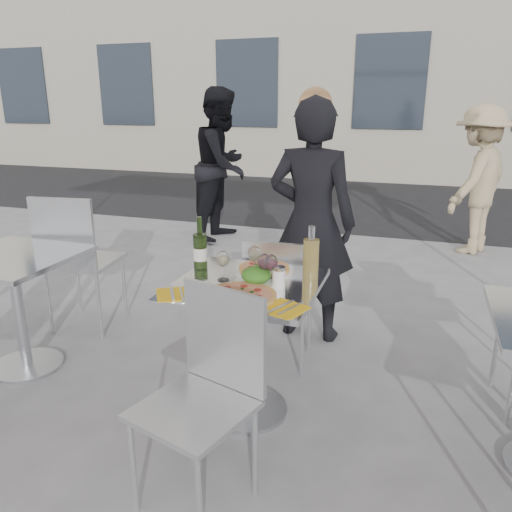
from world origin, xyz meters
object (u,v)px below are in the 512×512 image
(main_table, at_px, (247,321))
(chair_far, at_px, (278,293))
(wineglass_white_a, at_px, (223,260))
(pizza_far, at_px, (264,269))
(side_chair_lfar, at_px, (75,253))
(carafe, at_px, (311,259))
(pizza_near, at_px, (239,296))
(wineglass_red_a, at_px, (265,263))
(pedestrian_b, at_px, (477,180))
(pedestrian_a, at_px, (223,165))
(sugar_shaker, at_px, (279,277))
(side_table_left, at_px, (16,288))
(wineglass_white_b, at_px, (254,254))
(chair_near, at_px, (208,381))
(napkin_right, at_px, (284,308))
(woman_diner, at_px, (311,222))
(wine_bottle, at_px, (200,250))
(wineglass_red_b, at_px, (271,264))
(napkin_left, at_px, (176,294))
(salad_plate, at_px, (256,277))

(main_table, relative_size, chair_far, 0.87)
(wineglass_white_a, bearing_deg, pizza_far, 50.01)
(side_chair_lfar, height_order, carafe, carafe)
(pizza_near, bearing_deg, wineglass_red_a, 76.19)
(pizza_far, relative_size, wineglass_red_a, 1.98)
(side_chair_lfar, relative_size, wineglass_red_a, 6.47)
(chair_far, bearing_deg, pedestrian_b, -117.92)
(pedestrian_a, relative_size, pizza_far, 5.77)
(sugar_shaker, bearing_deg, pedestrian_b, 72.09)
(side_table_left, height_order, wineglass_white_b, wineglass_white_b)
(main_table, distance_m, wineglass_white_a, 0.35)
(chair_near, xyz_separation_m, wineglass_white_b, (-0.05, 0.74, 0.32))
(wineglass_red_a, distance_m, napkin_right, 0.35)
(pedestrian_a, height_order, pizza_far, pedestrian_a)
(chair_near, xyz_separation_m, pizza_far, (-0.01, 0.79, 0.23))
(wineglass_white_b, bearing_deg, woman_diner, 83.08)
(pizza_far, bearing_deg, pedestrian_b, 69.11)
(wine_bottle, bearing_deg, side_chair_lfar, 159.25)
(carafe, bearing_deg, side_table_left, -175.66)
(side_chair_lfar, distance_m, carafe, 1.87)
(sugar_shaker, relative_size, wineglass_red_a, 0.68)
(pedestrian_b, bearing_deg, wineglass_red_b, 8.19)
(wine_bottle, distance_m, carafe, 0.61)
(woman_diner, relative_size, wineglass_red_b, 10.62)
(chair_far, height_order, wineglass_red_a, wineglass_red_a)
(side_table_left, bearing_deg, sugar_shaker, -0.15)
(carafe, height_order, sugar_shaker, carafe)
(wineglass_red_b, bearing_deg, wineglass_white_a, -176.20)
(pizza_far, height_order, napkin_left, pizza_far)
(woman_diner, bearing_deg, pizza_far, 88.72)
(wineglass_white_a, distance_m, napkin_left, 0.31)
(pizza_far, xyz_separation_m, wineglass_white_b, (-0.04, -0.05, 0.09))
(side_table_left, distance_m, pizza_near, 1.56)
(chair_far, bearing_deg, woman_diner, -103.34)
(sugar_shaker, height_order, wineglass_red_a, wineglass_red_a)
(pedestrian_b, bearing_deg, carafe, 10.20)
(salad_plate, relative_size, wine_bottle, 0.75)
(side_chair_lfar, relative_size, wineglass_white_b, 6.47)
(wineglass_white_a, height_order, wineglass_white_b, same)
(carafe, relative_size, wineglass_red_a, 1.84)
(napkin_right, bearing_deg, carafe, 107.61)
(side_table_left, height_order, napkin_right, napkin_right)
(pizza_near, distance_m, carafe, 0.44)
(carafe, relative_size, wineglass_white_b, 1.84)
(carafe, height_order, wineglass_red_b, carafe)
(carafe, bearing_deg, wine_bottle, -178.72)
(woman_diner, bearing_deg, pizza_near, 90.30)
(side_table_left, height_order, side_chair_lfar, side_chair_lfar)
(pedestrian_b, height_order, wineglass_red_a, pedestrian_b)
(pedestrian_a, bearing_deg, carafe, -146.61)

